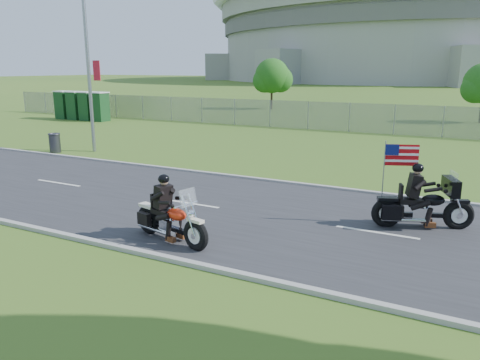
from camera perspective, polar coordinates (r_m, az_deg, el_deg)
The scene contains 15 objects.
ground at distance 14.39m, azimuth 0.51°, elevation -4.06°, with size 420.00×420.00×0.00m, color #35561B.
road at distance 14.38m, azimuth 0.51°, elevation -3.98°, with size 120.00×8.00×0.04m, color #28282B.
curb_north at distance 17.94m, azimuth 6.38°, elevation -0.40°, with size 120.00×0.18×0.12m, color #9E9B93.
curb_south at distance 11.13m, azimuth -9.10°, elevation -9.37°, with size 120.00×0.18×0.12m, color #9E9B93.
fence at distance 34.28m, azimuth 8.30°, elevation 7.81°, with size 60.00×0.03×2.00m, color gray.
stadium at distance 184.45m, azimuth 20.04°, elevation 16.27°, with size 140.40×140.40×29.20m.
streetlight at distance 25.94m, azimuth -17.83°, elevation 15.78°, with size 0.90×2.46×10.00m.
porta_toilet_a at distance 40.74m, azimuth -16.69°, elevation 8.49°, with size 1.10×1.10×2.30m, color #133E19.
porta_toilet_b at distance 41.72m, azimuth -18.09°, elevation 8.50°, with size 1.10×1.10×2.30m, color #133E19.
porta_toilet_c at distance 42.73m, azimuth -19.43°, elevation 8.50°, with size 1.10×1.10×2.30m, color #133E19.
porta_toilet_d at distance 43.75m, azimuth -20.70°, elevation 8.50°, with size 1.10×1.10×2.30m, color #133E19.
tree_fence_mid at distance 50.48m, azimuth 3.98°, elevation 12.34°, with size 3.96×3.69×5.30m.
motorcycle_lead at distance 12.05m, azimuth -8.57°, elevation -4.96°, with size 2.59×1.04×1.77m.
motorcycle_follow at distance 13.80m, azimuth 21.36°, elevation -3.06°, with size 2.64×1.40×2.31m.
trash_can at distance 26.37m, azimuth -21.64°, elevation 4.18°, with size 0.57×0.57×0.98m, color #37383C.
Camera 1 is at (6.20, -12.23, 4.36)m, focal length 35.00 mm.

